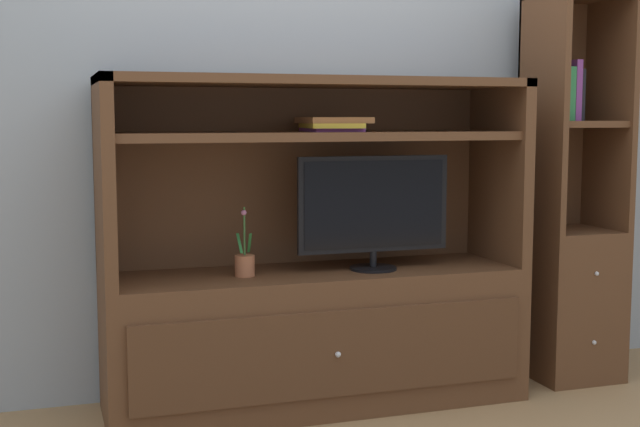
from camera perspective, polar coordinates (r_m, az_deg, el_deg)
painted_rear_wall at (r=3.92m, az=-1.85°, el=8.91°), size 6.00×0.10×2.80m
media_console at (r=3.67m, az=-0.28°, el=-5.81°), size 1.79×0.55×1.39m
tv_monitor at (r=3.63m, az=3.61°, el=0.35°), size 0.67×0.20×0.49m
potted_plant at (r=3.52m, az=-5.05°, el=-3.36°), size 0.08×0.10×0.29m
magazine_stack at (r=3.60m, az=0.82°, el=5.99°), size 0.27×0.35×0.06m
bookshelf_tall at (r=4.20m, az=16.39°, el=-2.26°), size 0.39×0.40×1.80m
upright_book_row at (r=4.11m, az=15.97°, el=7.64°), size 0.14×0.16×0.28m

